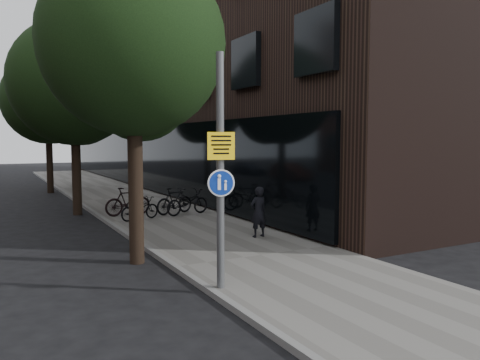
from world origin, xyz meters
TOP-DOWN VIEW (x-y plane):
  - ground at (0.00, 0.00)m, footprint 120.00×120.00m
  - sidewalk at (0.25, 10.00)m, footprint 4.50×60.00m
  - curb_edge at (-2.00, 10.00)m, footprint 0.15×60.00m
  - building_right_dark_brick at (8.50, 22.00)m, footprint 12.00×40.00m
  - street_tree_near at (-2.53, 4.64)m, footprint 4.40×4.40m
  - street_tree_mid at (-2.53, 13.14)m, footprint 5.00×5.00m
  - street_tree_far at (-2.53, 22.14)m, footprint 5.00×5.00m
  - signpost at (-1.80, 1.46)m, footprint 0.52×0.17m
  - pedestrian at (1.32, 5.26)m, footprint 0.58×0.40m
  - parked_bike_facade_near at (1.05, 10.21)m, footprint 1.99×1.07m
  - parked_bike_facade_far at (0.67, 10.62)m, footprint 1.80×1.02m
  - parked_bike_curb_near at (-0.93, 9.91)m, footprint 1.69×1.04m
  - parked_bike_curb_far at (-1.04, 11.14)m, footprint 1.86×0.72m

SIDE VIEW (x-z plane):
  - ground at x=0.00m, z-range 0.00..0.00m
  - sidewalk at x=0.25m, z-range 0.00..0.12m
  - curb_edge at x=-2.00m, z-range 0.00..0.13m
  - parked_bike_curb_near at x=-0.93m, z-range 0.12..0.96m
  - parked_bike_facade_near at x=1.05m, z-range 0.12..1.11m
  - parked_bike_facade_far at x=0.67m, z-range 0.12..1.16m
  - parked_bike_curb_far at x=-1.04m, z-range 0.12..1.21m
  - pedestrian at x=1.32m, z-range 0.12..1.64m
  - signpost at x=-1.80m, z-range 0.14..4.71m
  - street_tree_near at x=-2.53m, z-range 1.36..8.86m
  - street_tree_mid at x=-2.53m, z-range 1.21..9.01m
  - street_tree_far at x=-2.53m, z-range 1.21..9.01m
  - building_right_dark_brick at x=8.50m, z-range 0.00..18.00m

